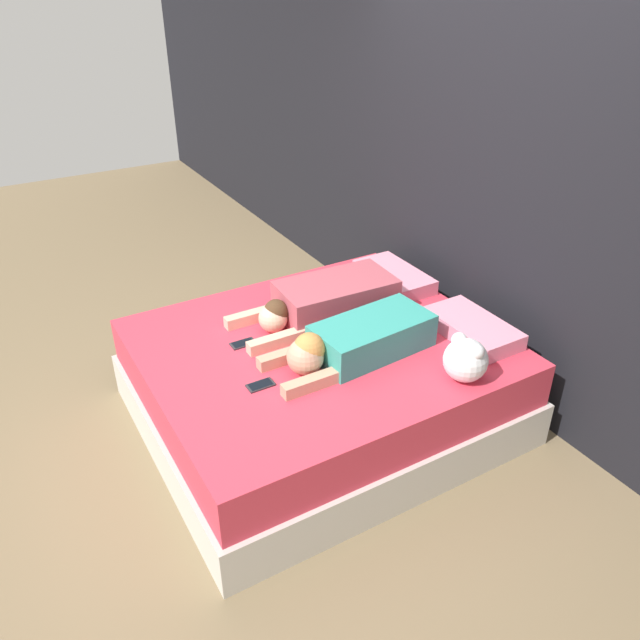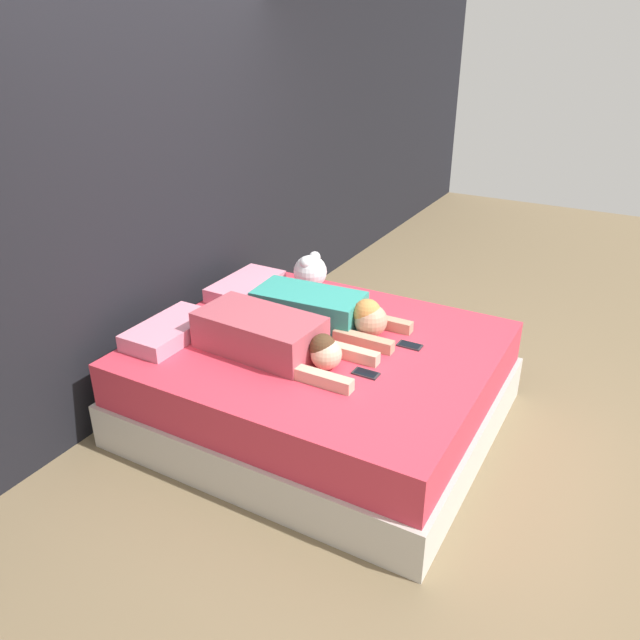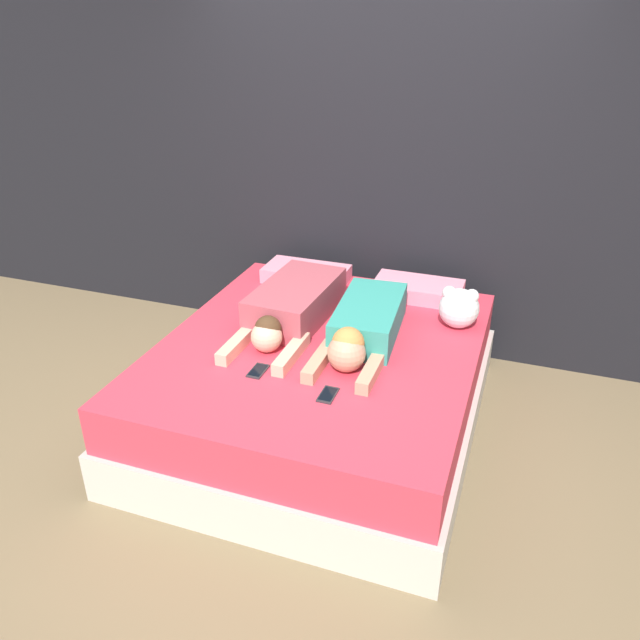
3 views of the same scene
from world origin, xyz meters
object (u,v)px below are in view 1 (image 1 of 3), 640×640
at_px(bed, 320,381).
at_px(cell_phone_right, 261,385).
at_px(plush_toy, 466,359).
at_px(person_left, 326,301).
at_px(pillow_head_right, 472,328).
at_px(person_right, 355,341).
at_px(cell_phone_left, 243,343).
at_px(pillow_head_left, 394,277).

bearing_deg(bed, cell_phone_right, -66.14).
bearing_deg(bed, plush_toy, 34.03).
distance_m(person_left, cell_phone_right, 0.84).
distance_m(pillow_head_right, plush_toy, 0.48).
bearing_deg(plush_toy, bed, -145.97).
height_order(person_right, cell_phone_right, person_right).
relative_size(bed, person_right, 2.06).
bearing_deg(cell_phone_right, person_right, 88.95).
bearing_deg(person_right, bed, -157.97).
bearing_deg(cell_phone_left, pillow_head_right, 63.97).
distance_m(person_right, cell_phone_right, 0.60).
distance_m(cell_phone_left, cell_phone_right, 0.43).
xyz_separation_m(person_left, cell_phone_left, (0.05, -0.60, -0.10)).
height_order(person_right, cell_phone_left, person_right).
xyz_separation_m(cell_phone_right, plush_toy, (0.50, 0.98, 0.12)).
distance_m(person_right, cell_phone_left, 0.67).
bearing_deg(cell_phone_left, plush_toy, 44.02).
xyz_separation_m(cell_phone_left, cell_phone_right, (0.43, -0.09, 0.00)).
bearing_deg(bed, person_right, 22.03).
height_order(bed, pillow_head_left, pillow_head_left).
bearing_deg(bed, pillow_head_right, 64.36).
xyz_separation_m(pillow_head_left, cell_phone_right, (0.62, -1.33, -0.04)).
relative_size(person_left, cell_phone_right, 7.26).
relative_size(person_left, cell_phone_left, 7.26).
bearing_deg(cell_phone_left, person_left, 94.53).
xyz_separation_m(bed, person_left, (-0.25, 0.19, 0.39)).
distance_m(pillow_head_left, person_right, 0.97).
distance_m(bed, person_right, 0.46).
distance_m(bed, plush_toy, 0.96).
height_order(pillow_head_right, person_left, person_left).
height_order(bed, cell_phone_left, cell_phone_left).
height_order(pillow_head_left, person_right, person_right).
relative_size(cell_phone_left, plush_toy, 0.58).
xyz_separation_m(pillow_head_right, person_left, (-0.65, -0.64, 0.06)).
bearing_deg(pillow_head_right, bed, -115.64).
height_order(cell_phone_left, plush_toy, plush_toy).
bearing_deg(cell_phone_left, bed, 63.17).
bearing_deg(bed, cell_phone_left, -116.83).
bearing_deg(person_left, cell_phone_right, -55.41).
height_order(cell_phone_left, cell_phone_right, same).
bearing_deg(cell_phone_right, bed, 113.86).
xyz_separation_m(pillow_head_right, plush_toy, (0.32, -0.35, 0.08)).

